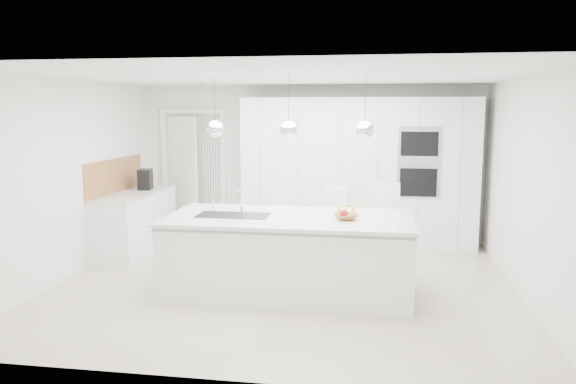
% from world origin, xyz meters
% --- Properties ---
extents(floor, '(5.50, 5.50, 0.00)m').
position_xyz_m(floor, '(0.00, 0.00, 0.00)').
color(floor, beige).
rests_on(floor, ground).
extents(wall_back, '(5.50, 0.00, 5.50)m').
position_xyz_m(wall_back, '(0.00, 2.50, 1.25)').
color(wall_back, white).
rests_on(wall_back, ground).
extents(wall_left, '(0.00, 5.00, 5.00)m').
position_xyz_m(wall_left, '(-2.75, 0.00, 1.25)').
color(wall_left, white).
rests_on(wall_left, ground).
extents(ceiling, '(5.50, 5.50, 0.00)m').
position_xyz_m(ceiling, '(0.00, 0.00, 2.50)').
color(ceiling, white).
rests_on(ceiling, wall_back).
extents(tall_cabinets, '(3.60, 0.60, 2.30)m').
position_xyz_m(tall_cabinets, '(0.80, 2.20, 1.15)').
color(tall_cabinets, white).
rests_on(tall_cabinets, floor).
extents(oven_stack, '(0.62, 0.04, 1.05)m').
position_xyz_m(oven_stack, '(1.70, 1.89, 1.35)').
color(oven_stack, '#A5A5A8').
rests_on(oven_stack, tall_cabinets).
extents(doorway_frame, '(1.11, 0.08, 2.13)m').
position_xyz_m(doorway_frame, '(-1.95, 2.47, 1.02)').
color(doorway_frame, white).
rests_on(doorway_frame, floor).
extents(hallway_door, '(0.76, 0.38, 2.00)m').
position_xyz_m(hallway_door, '(-2.20, 2.42, 1.00)').
color(hallway_door, white).
rests_on(hallway_door, floor).
extents(radiator, '(0.32, 0.04, 1.40)m').
position_xyz_m(radiator, '(-1.63, 2.46, 0.85)').
color(radiator, white).
rests_on(radiator, floor).
extents(left_base_cabinets, '(0.60, 1.80, 0.86)m').
position_xyz_m(left_base_cabinets, '(-2.45, 1.20, 0.43)').
color(left_base_cabinets, white).
rests_on(left_base_cabinets, floor).
extents(left_worktop, '(0.62, 1.82, 0.04)m').
position_xyz_m(left_worktop, '(-2.45, 1.20, 0.88)').
color(left_worktop, silver).
rests_on(left_worktop, left_base_cabinets).
extents(oak_backsplash, '(0.02, 1.80, 0.50)m').
position_xyz_m(oak_backsplash, '(-2.74, 1.20, 1.15)').
color(oak_backsplash, '#AD7038').
rests_on(oak_backsplash, wall_left).
extents(island_base, '(2.80, 1.20, 0.86)m').
position_xyz_m(island_base, '(0.10, -0.30, 0.43)').
color(island_base, white).
rests_on(island_base, floor).
extents(island_worktop, '(2.84, 1.40, 0.04)m').
position_xyz_m(island_worktop, '(0.10, -0.25, 0.88)').
color(island_worktop, silver).
rests_on(island_worktop, island_base).
extents(island_sink, '(0.84, 0.44, 0.18)m').
position_xyz_m(island_sink, '(-0.55, -0.30, 0.82)').
color(island_sink, '#3F3F42').
rests_on(island_sink, island_worktop).
extents(island_tap, '(0.02, 0.02, 0.30)m').
position_xyz_m(island_tap, '(-0.50, -0.10, 1.05)').
color(island_tap, white).
rests_on(island_tap, island_worktop).
extents(pendant_left, '(0.20, 0.20, 0.20)m').
position_xyz_m(pendant_left, '(-0.75, -0.30, 1.90)').
color(pendant_left, white).
rests_on(pendant_left, ceiling).
extents(pendant_mid, '(0.20, 0.20, 0.20)m').
position_xyz_m(pendant_mid, '(0.10, -0.30, 1.90)').
color(pendant_mid, white).
rests_on(pendant_mid, ceiling).
extents(pendant_right, '(0.20, 0.20, 0.20)m').
position_xyz_m(pendant_right, '(0.95, -0.30, 1.90)').
color(pendant_right, white).
rests_on(pendant_right, ceiling).
extents(fruit_bowl, '(0.33, 0.33, 0.07)m').
position_xyz_m(fruit_bowl, '(0.76, -0.35, 0.93)').
color(fruit_bowl, '#AD7038').
rests_on(fruit_bowl, island_worktop).
extents(espresso_machine, '(0.24, 0.32, 0.31)m').
position_xyz_m(espresso_machine, '(-2.43, 1.57, 1.05)').
color(espresso_machine, black).
rests_on(espresso_machine, left_worktop).
extents(bar_stool_left, '(0.50, 0.59, 1.11)m').
position_xyz_m(bar_stool_left, '(0.57, 0.63, 0.55)').
color(bar_stool_left, white).
rests_on(bar_stool_left, floor).
extents(bar_stool_right, '(0.39, 0.55, 1.19)m').
position_xyz_m(bar_stool_right, '(1.20, 0.49, 0.59)').
color(bar_stool_right, white).
rests_on(bar_stool_right, floor).
extents(apple_a, '(0.08, 0.08, 0.08)m').
position_xyz_m(apple_a, '(0.73, -0.35, 0.97)').
color(apple_a, '#A4192C').
rests_on(apple_a, fruit_bowl).
extents(apple_b, '(0.09, 0.09, 0.09)m').
position_xyz_m(apple_b, '(0.74, -0.36, 0.97)').
color(apple_b, '#A4192C').
rests_on(apple_b, fruit_bowl).
extents(banana_bunch, '(0.24, 0.17, 0.21)m').
position_xyz_m(banana_bunch, '(0.76, -0.34, 1.02)').
color(banana_bunch, yellow).
rests_on(banana_bunch, fruit_bowl).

